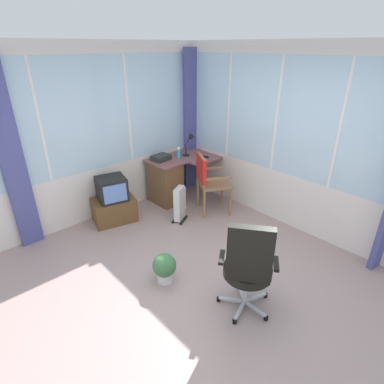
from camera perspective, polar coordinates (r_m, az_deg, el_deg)
ground at (r=3.79m, az=0.80°, el=-17.40°), size 5.01×5.57×0.06m
north_window_panel at (r=4.89m, az=-18.29°, el=9.55°), size 4.01×0.07×2.62m
east_window_panel at (r=4.60m, az=19.95°, el=8.37°), size 0.07×4.57×2.62m
curtain_north_left at (r=4.51m, az=-30.39°, el=5.38°), size 0.28×0.08×2.52m
curtain_corner at (r=5.81m, az=-0.21°, el=12.74°), size 0.29×0.10×2.52m
desk at (r=5.43m, az=-4.67°, el=2.20°), size 1.14×0.83×0.76m
desk_lamp at (r=5.49m, az=-0.21°, el=9.44°), size 0.23×0.19×0.40m
tv_remote at (r=5.46m, az=2.34°, el=6.53°), size 0.10×0.15×0.02m
spray_bottle at (r=5.42m, az=-2.49°, el=7.40°), size 0.06×0.06×0.22m
paper_tray at (r=5.34m, az=-5.76°, el=6.35°), size 0.33×0.27×0.09m
wooden_armchair at (r=4.97m, az=2.77°, el=2.89°), size 0.66×0.66×0.99m
office_chair at (r=3.14m, az=10.37°, el=-13.14°), size 0.60×0.61×1.10m
tv_on_stand at (r=4.98m, az=-14.34°, el=-1.85°), size 0.73×0.58×0.74m
space_heater at (r=4.86m, az=-2.23°, el=-2.12°), size 0.33×0.27×0.58m
potted_plant at (r=3.71m, az=-5.12°, el=-13.67°), size 0.28×0.28×0.38m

